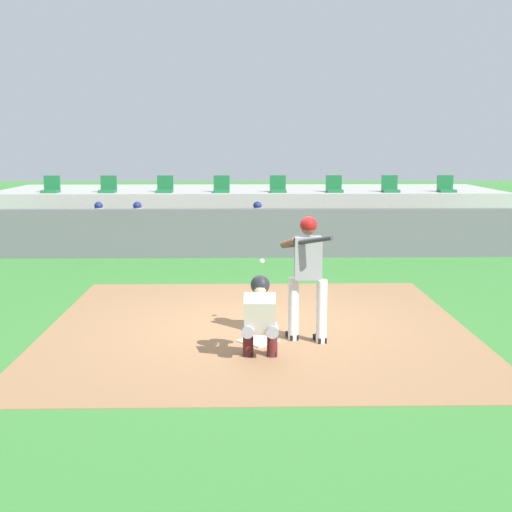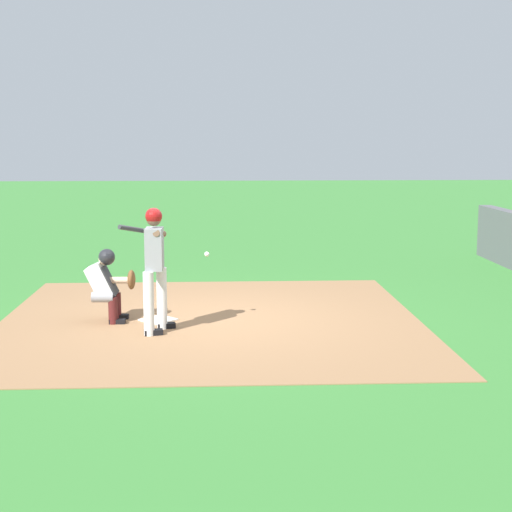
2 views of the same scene
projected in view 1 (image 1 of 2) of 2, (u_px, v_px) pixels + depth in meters
ground_plane at (257, 327)px, 10.41m from camera, size 80.00×80.00×0.00m
dirt_infield at (257, 327)px, 10.41m from camera, size 6.40×6.40×0.01m
home_plate at (258, 341)px, 9.61m from camera, size 0.62×0.62×0.02m
batter_at_plate at (307, 271)px, 9.48m from camera, size 0.69×0.76×1.80m
catcher_crouched at (260, 314)px, 8.78m from camera, size 0.49×1.87×1.13m
dugout_wall at (251, 233)px, 16.72m from camera, size 13.00×0.30×1.20m
dugout_bench at (251, 242)px, 17.76m from camera, size 11.80×0.44×0.45m
dugout_player_0 at (98, 226)px, 17.45m from camera, size 0.49×0.70×1.30m
dugout_player_1 at (137, 226)px, 17.48m from camera, size 0.49×0.70×1.30m
dugout_player_2 at (258, 226)px, 17.54m from camera, size 0.49×0.70×1.30m
stands_platform at (249, 211)px, 21.04m from camera, size 15.00×4.40×1.40m
stadium_seat_0 at (51, 188)px, 19.28m from camera, size 0.46×0.46×0.48m
stadium_seat_1 at (108, 188)px, 19.32m from camera, size 0.46×0.46×0.48m
stadium_seat_2 at (165, 188)px, 19.35m from camera, size 0.46×0.46×0.48m
stadium_seat_3 at (222, 188)px, 19.38m from camera, size 0.46×0.46×0.48m
stadium_seat_4 at (278, 188)px, 19.41m from camera, size 0.46×0.46×0.48m
stadium_seat_5 at (334, 187)px, 19.45m from camera, size 0.46×0.46×0.48m
stadium_seat_6 at (390, 187)px, 19.48m from camera, size 0.46×0.46×0.48m
stadium_seat_7 at (446, 187)px, 19.51m from camera, size 0.46×0.46×0.48m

